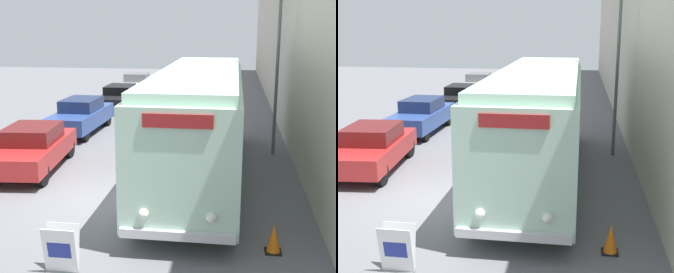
# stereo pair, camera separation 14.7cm
# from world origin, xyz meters

# --- Properties ---
(ground_plane) EXTENTS (80.00, 80.00, 0.00)m
(ground_plane) POSITION_xyz_m (0.00, 0.00, 0.00)
(ground_plane) COLOR slate
(building_wall_right) EXTENTS (0.30, 60.00, 8.82)m
(building_wall_right) POSITION_xyz_m (5.94, 10.00, 4.41)
(building_wall_right) COLOR beige
(building_wall_right) RESTS_ON ground_plane
(vintage_bus) EXTENTS (2.56, 11.41, 3.49)m
(vintage_bus) POSITION_xyz_m (2.56, 2.51, 1.94)
(vintage_bus) COLOR black
(vintage_bus) RESTS_ON ground_plane
(sign_board) EXTENTS (0.69, 0.37, 0.98)m
(sign_board) POSITION_xyz_m (0.33, -3.93, 0.48)
(sign_board) COLOR gray
(sign_board) RESTS_ON ground_plane
(streetlamp) EXTENTS (0.36, 0.36, 7.57)m
(streetlamp) POSITION_xyz_m (5.16, 5.60, 4.80)
(streetlamp) COLOR #595E60
(streetlamp) RESTS_ON ground_plane
(parked_car_near) EXTENTS (2.32, 4.76, 1.51)m
(parked_car_near) POSITION_xyz_m (-3.08, 2.44, 0.78)
(parked_car_near) COLOR black
(parked_car_near) RESTS_ON ground_plane
(parked_car_mid) EXTENTS (1.83, 4.76, 1.56)m
(parked_car_mid) POSITION_xyz_m (-3.29, 8.20, 0.80)
(parked_car_mid) COLOR black
(parked_car_mid) RESTS_ON ground_plane
(parked_car_far) EXTENTS (1.84, 4.78, 1.38)m
(parked_car_far) POSITION_xyz_m (-3.04, 14.47, 0.72)
(parked_car_far) COLOR black
(parked_car_far) RESTS_ON ground_plane
(parked_car_distant) EXTENTS (2.04, 4.40, 1.44)m
(parked_car_distant) POSITION_xyz_m (-3.38, 20.89, 0.74)
(parked_car_distant) COLOR black
(parked_car_distant) RESTS_ON ground_plane
(traffic_cone) EXTENTS (0.36, 0.36, 0.66)m
(traffic_cone) POSITION_xyz_m (4.59, -2.48, 0.33)
(traffic_cone) COLOR black
(traffic_cone) RESTS_ON ground_plane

